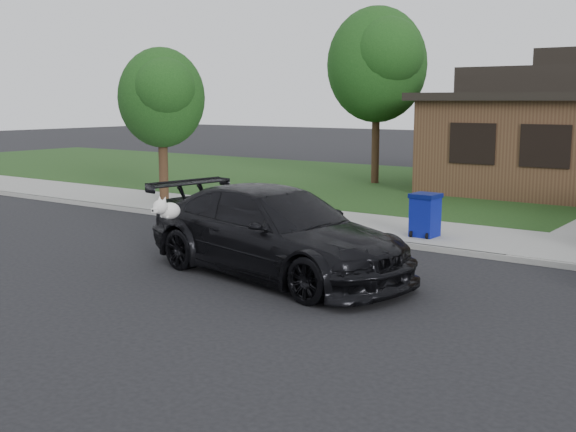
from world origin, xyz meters
The scene contains 8 objects.
ground centered at (0.00, 0.00, 0.00)m, with size 120.00×120.00×0.00m, color black.
sidewalk centered at (0.00, 5.00, 0.06)m, with size 60.00×3.00×0.12m, color gray.
curb centered at (0.00, 3.50, 0.06)m, with size 60.00×0.12×0.12m, color gray.
lawn centered at (0.00, 13.00, 0.07)m, with size 60.00×13.00×0.13m, color #193814.
sedan centered at (0.77, -0.13, 0.80)m, with size 5.80×3.12×1.60m.
recycling_bin centered at (1.57, 4.38, 0.61)m, with size 0.61×0.64×0.97m.
tree_0 centered at (-4.34, 12.88, 4.48)m, with size 3.78×3.60×6.34m.
tree_2 centered at (-7.38, 5.11, 3.27)m, with size 2.73×2.60×4.59m.
Camera 1 is at (8.43, -10.33, 3.15)m, focal length 45.00 mm.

